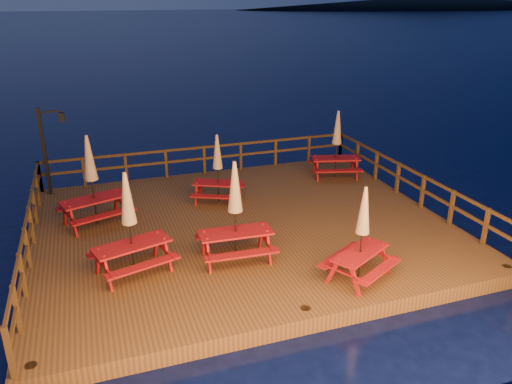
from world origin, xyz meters
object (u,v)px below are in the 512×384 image
at_px(lamp_post, 48,143).
at_px(picnic_table_2, 129,222).
at_px(picnic_table_0, 362,232).
at_px(picnic_table_1, 92,179).

bearing_deg(lamp_post, picnic_table_2, -72.61).
height_order(lamp_post, picnic_table_0, lamp_post).
xyz_separation_m(lamp_post, picnic_table_0, (7.14, -8.40, -0.56)).
bearing_deg(lamp_post, picnic_table_1, -68.00).
height_order(picnic_table_0, picnic_table_2, picnic_table_2).
bearing_deg(lamp_post, picnic_table_0, -49.64).
distance_m(lamp_post, picnic_table_2, 6.69).
relative_size(picnic_table_0, picnic_table_1, 0.86).
xyz_separation_m(picnic_table_1, picnic_table_2, (0.74, -3.28, -0.06)).
bearing_deg(picnic_table_1, picnic_table_0, -61.02).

